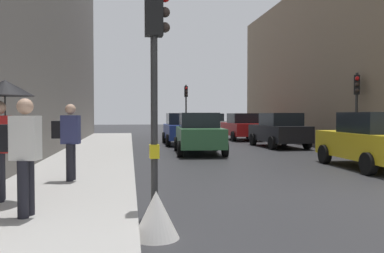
{
  "coord_description": "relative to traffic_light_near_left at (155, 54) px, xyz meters",
  "views": [
    {
      "loc": [
        -5.09,
        -7.19,
        1.69
      ],
      "look_at": [
        -2.18,
        11.58,
        1.12
      ],
      "focal_mm": 37.62,
      "sensor_mm": 36.0,
      "label": 1
    }
  ],
  "objects": [
    {
      "name": "sidewalk_kerb",
      "position": [
        -1.82,
        6.23,
        -2.66
      ],
      "size": [
        3.0,
        40.0,
        0.16
      ],
      "primitive_type": "cube",
      "color": "#A8A5A0",
      "rests_on": "ground"
    },
    {
      "name": "traffic_light_near_left",
      "position": [
        0.0,
        0.0,
        0.0
      ],
      "size": [
        0.44,
        0.25,
        3.97
      ],
      "color": "#2D2D2D",
      "rests_on": "ground"
    },
    {
      "name": "traffic_light_mid_street",
      "position": [
        9.32,
        9.22,
        -0.32
      ],
      "size": [
        0.35,
        0.45,
        3.5
      ],
      "color": "#2D2D2D",
      "rests_on": "ground"
    },
    {
      "name": "traffic_light_far_median",
      "position": [
        3.91,
        24.15,
        0.01
      ],
      "size": [
        0.25,
        0.43,
        3.99
      ],
      "color": "#2D2D2D",
      "rests_on": "ground"
    },
    {
      "name": "car_yellow_taxi",
      "position": [
        7.04,
        4.52,
        -1.86
      ],
      "size": [
        2.12,
        4.25,
        1.76
      ],
      "color": "yellow",
      "rests_on": "ground"
    },
    {
      "name": "car_blue_van",
      "position": [
        2.47,
        15.49,
        -1.86
      ],
      "size": [
        2.05,
        4.22,
        1.76
      ],
      "color": "navy",
      "rests_on": "ground"
    },
    {
      "name": "car_dark_suv",
      "position": [
        7.14,
        12.72,
        -1.86
      ],
      "size": [
        2.16,
        4.27,
        1.76
      ],
      "color": "black",
      "rests_on": "ground"
    },
    {
      "name": "car_green_estate",
      "position": [
        2.52,
        10.15,
        -1.86
      ],
      "size": [
        2.23,
        4.31,
        1.76
      ],
      "color": "#2D6038",
      "rests_on": "ground"
    },
    {
      "name": "car_red_sedan",
      "position": [
        6.83,
        18.62,
        -1.86
      ],
      "size": [
        2.06,
        4.22,
        1.76
      ],
      "color": "red",
      "rests_on": "ground"
    },
    {
      "name": "car_white_compact",
      "position": [
        6.68,
        27.35,
        -1.86
      ],
      "size": [
        2.14,
        4.26,
        1.76
      ],
      "color": "silver",
      "rests_on": "ground"
    },
    {
      "name": "pedestrian_with_umbrella",
      "position": [
        -2.65,
        0.55,
        -0.9
      ],
      "size": [
        1.0,
        1.0,
        2.14
      ],
      "color": "black",
      "rests_on": "sidewalk_kerb"
    },
    {
      "name": "pedestrian_with_black_backpack",
      "position": [
        -2.03,
        -0.66,
        -1.57
      ],
      "size": [
        0.64,
        0.39,
        1.77
      ],
      "color": "black",
      "rests_on": "sidewalk_kerb"
    },
    {
      "name": "pedestrian_with_grey_backpack",
      "position": [
        -1.84,
        2.62,
        -1.57
      ],
      "size": [
        0.63,
        0.38,
        1.77
      ],
      "color": "black",
      "rests_on": "sidewalk_kerb"
    },
    {
      "name": "warning_sign_triangle",
      "position": [
        -0.09,
        -1.52,
        -2.41
      ],
      "size": [
        0.64,
        0.64,
        0.65
      ],
      "primitive_type": "cone",
      "color": "silver",
      "rests_on": "ground"
    }
  ]
}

